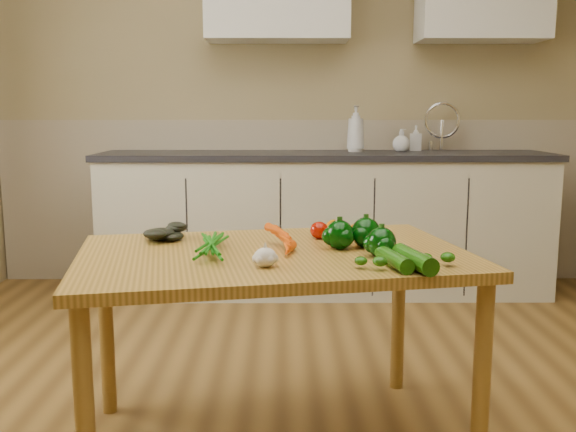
% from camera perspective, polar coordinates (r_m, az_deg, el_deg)
% --- Properties ---
extents(room, '(4.04, 5.04, 2.64)m').
position_cam_1_polar(room, '(2.06, 1.30, 11.89)').
color(room, brown).
rests_on(room, ground).
extents(counter_run, '(2.84, 0.64, 1.14)m').
position_cam_1_polar(counter_run, '(4.14, 3.39, -0.45)').
color(counter_run, '#BDB89D').
rests_on(counter_run, ground).
extents(table, '(1.42, 1.05, 0.69)m').
position_cam_1_polar(table, '(2.17, -1.28, -5.13)').
color(table, '#AE8032').
rests_on(table, ground).
extents(soap_bottle_a, '(0.15, 0.15, 0.29)m').
position_cam_1_polar(soap_bottle_a, '(4.17, 6.03, 7.72)').
color(soap_bottle_a, silver).
rests_on(soap_bottle_a, counter_run).
extents(soap_bottle_b, '(0.09, 0.09, 0.17)m').
position_cam_1_polar(soap_bottle_b, '(4.34, 11.28, 6.82)').
color(soap_bottle_b, silver).
rests_on(soap_bottle_b, counter_run).
extents(soap_bottle_c, '(0.12, 0.12, 0.14)m').
position_cam_1_polar(soap_bottle_c, '(4.21, 10.05, 6.63)').
color(soap_bottle_c, silver).
rests_on(soap_bottle_c, counter_run).
extents(carrot_bunch, '(0.27, 0.22, 0.06)m').
position_cam_1_polar(carrot_bunch, '(2.17, -2.48, -2.24)').
color(carrot_bunch, '#DE4A05').
rests_on(carrot_bunch, table).
extents(leafy_greens, '(0.18, 0.17, 0.09)m').
position_cam_1_polar(leafy_greens, '(2.37, -11.07, -1.08)').
color(leafy_greens, black).
rests_on(leafy_greens, table).
extents(garlic_bulb, '(0.07, 0.07, 0.06)m').
position_cam_1_polar(garlic_bulb, '(1.94, -2.03, -3.69)').
color(garlic_bulb, beige).
rests_on(garlic_bulb, table).
extents(pepper_a, '(0.10, 0.10, 0.10)m').
position_cam_1_polar(pepper_a, '(2.19, 4.61, -1.67)').
color(pepper_a, black).
rests_on(pepper_a, table).
extents(pepper_b, '(0.10, 0.10, 0.10)m').
position_cam_1_polar(pepper_b, '(2.23, 6.93, -1.47)').
color(pepper_b, black).
rests_on(pepper_b, table).
extents(pepper_c, '(0.10, 0.10, 0.10)m').
position_cam_1_polar(pepper_c, '(2.08, 8.30, -2.35)').
color(pepper_c, black).
rests_on(pepper_c, table).
extents(tomato_a, '(0.07, 0.07, 0.06)m').
position_cam_1_polar(tomato_a, '(2.37, 2.79, -1.27)').
color(tomato_a, '#950F02').
rests_on(tomato_a, table).
extents(tomato_b, '(0.07, 0.07, 0.06)m').
position_cam_1_polar(tomato_b, '(2.43, 4.13, -1.04)').
color(tomato_b, '#D06505').
rests_on(tomato_b, table).
extents(tomato_c, '(0.06, 0.06, 0.06)m').
position_cam_1_polar(tomato_c, '(2.39, 6.15, -1.31)').
color(tomato_c, '#D06505').
rests_on(tomato_c, table).
extents(zucchini_a, '(0.11, 0.23, 0.06)m').
position_cam_1_polar(zucchini_a, '(1.95, 11.17, -3.79)').
color(zucchini_a, '#144607').
rests_on(zucchini_a, table).
extents(zucchini_b, '(0.09, 0.21, 0.05)m').
position_cam_1_polar(zucchini_b, '(1.96, 9.40, -3.81)').
color(zucchini_b, '#144607').
rests_on(zucchini_b, table).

